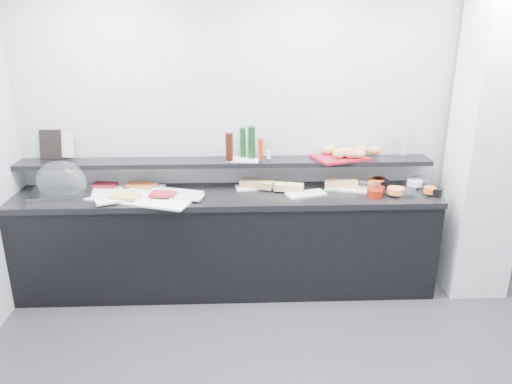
{
  "coord_description": "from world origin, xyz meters",
  "views": [
    {
      "loc": [
        -0.6,
        -2.33,
        2.34
      ],
      "look_at": [
        -0.45,
        1.45,
        1.0
      ],
      "focal_mm": 35.0,
      "sensor_mm": 36.0,
      "label": 1
    }
  ],
  "objects_px": {
    "cloche_base": "(62,193)",
    "sandwich_plate_mid": "(306,194)",
    "condiment_tray": "(243,160)",
    "bread_tray": "(340,158)",
    "carafe": "(404,141)",
    "framed_print": "(51,145)"
  },
  "relations": [
    {
      "from": "cloche_base",
      "to": "sandwich_plate_mid",
      "type": "distance_m",
      "value": 2.07
    },
    {
      "from": "condiment_tray",
      "to": "bread_tray",
      "type": "xyz_separation_m",
      "value": [
        0.85,
        0.02,
        0.0
      ]
    },
    {
      "from": "sandwich_plate_mid",
      "to": "condiment_tray",
      "type": "xyz_separation_m",
      "value": [
        -0.53,
        0.21,
        0.25
      ]
    },
    {
      "from": "carafe",
      "to": "sandwich_plate_mid",
      "type": "bearing_deg",
      "value": -163.74
    },
    {
      "from": "carafe",
      "to": "bread_tray",
      "type": "bearing_deg",
      "value": -177.44
    },
    {
      "from": "condiment_tray",
      "to": "bread_tray",
      "type": "relative_size",
      "value": 0.63
    },
    {
      "from": "cloche_base",
      "to": "carafe",
      "type": "height_order",
      "value": "carafe"
    },
    {
      "from": "sandwich_plate_mid",
      "to": "cloche_base",
      "type": "bearing_deg",
      "value": 159.9
    },
    {
      "from": "sandwich_plate_mid",
      "to": "condiment_tray",
      "type": "height_order",
      "value": "condiment_tray"
    },
    {
      "from": "sandwich_plate_mid",
      "to": "framed_print",
      "type": "bearing_deg",
      "value": 153.68
    },
    {
      "from": "framed_print",
      "to": "bread_tray",
      "type": "height_order",
      "value": "framed_print"
    },
    {
      "from": "sandwich_plate_mid",
      "to": "framed_print",
      "type": "distance_m",
      "value": 2.26
    },
    {
      "from": "cloche_base",
      "to": "condiment_tray",
      "type": "distance_m",
      "value": 1.57
    },
    {
      "from": "condiment_tray",
      "to": "cloche_base",
      "type": "bearing_deg",
      "value": -163.73
    },
    {
      "from": "condiment_tray",
      "to": "bread_tray",
      "type": "bearing_deg",
      "value": 12.4
    },
    {
      "from": "cloche_base",
      "to": "carafe",
      "type": "bearing_deg",
      "value": -5.36
    },
    {
      "from": "bread_tray",
      "to": "condiment_tray",
      "type": "bearing_deg",
      "value": 161.37
    },
    {
      "from": "sandwich_plate_mid",
      "to": "framed_print",
      "type": "xyz_separation_m",
      "value": [
        -2.21,
        0.32,
        0.37
      ]
    },
    {
      "from": "cloche_base",
      "to": "carafe",
      "type": "xyz_separation_m",
      "value": [
        2.96,
        0.19,
        0.38
      ]
    },
    {
      "from": "cloche_base",
      "to": "framed_print",
      "type": "xyz_separation_m",
      "value": [
        -0.13,
        0.25,
        0.36
      ]
    },
    {
      "from": "sandwich_plate_mid",
      "to": "condiment_tray",
      "type": "relative_size",
      "value": 1.21
    },
    {
      "from": "condiment_tray",
      "to": "bread_tray",
      "type": "height_order",
      "value": "bread_tray"
    }
  ]
}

